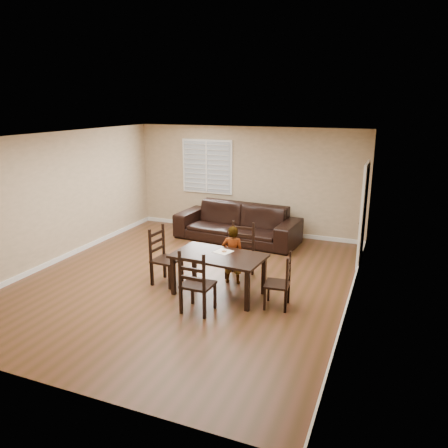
{
  "coord_description": "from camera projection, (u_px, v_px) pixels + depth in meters",
  "views": [
    {
      "loc": [
        3.55,
        -6.91,
        3.29
      ],
      "look_at": [
        0.51,
        0.63,
        1.0
      ],
      "focal_mm": 35.0,
      "sensor_mm": 36.0,
      "label": 1
    }
  ],
  "objects": [
    {
      "name": "ground",
      "position": [
        187.0,
        280.0,
        8.34
      ],
      "size": [
        7.0,
        7.0,
        0.0
      ],
      "primitive_type": "plane",
      "color": "#58311E",
      "rests_on": "ground"
    },
    {
      "name": "room",
      "position": [
        191.0,
        185.0,
        7.99
      ],
      "size": [
        6.04,
        7.04,
        2.72
      ],
      "color": "tan",
      "rests_on": "ground"
    },
    {
      "name": "dining_table",
      "position": [
        219.0,
        260.0,
        7.55
      ],
      "size": [
        1.64,
        1.01,
        0.74
      ],
      "rotation": [
        0.0,
        0.0,
        -0.08
      ],
      "color": "black",
      "rests_on": "ground"
    },
    {
      "name": "chair_near",
      "position": [
        242.0,
        251.0,
        8.48
      ],
      "size": [
        0.48,
        0.45,
        1.06
      ],
      "rotation": [
        0.0,
        0.0,
        0.02
      ],
      "color": "black",
      "rests_on": "ground"
    },
    {
      "name": "chair_far",
      "position": [
        194.0,
        286.0,
        6.87
      ],
      "size": [
        0.5,
        0.47,
        1.07
      ],
      "rotation": [
        0.0,
        0.0,
        3.11
      ],
      "color": "black",
      "rests_on": "ground"
    },
    {
      "name": "chair_left",
      "position": [
        161.0,
        257.0,
        8.12
      ],
      "size": [
        0.49,
        0.52,
        1.08
      ],
      "rotation": [
        0.0,
        0.0,
        1.49
      ],
      "color": "black",
      "rests_on": "ground"
    },
    {
      "name": "chair_right",
      "position": [
        284.0,
        284.0,
        7.12
      ],
      "size": [
        0.43,
        0.46,
        0.93
      ],
      "rotation": [
        0.0,
        0.0,
        -1.46
      ],
      "color": "black",
      "rests_on": "ground"
    },
    {
      "name": "child",
      "position": [
        233.0,
        255.0,
        8.07
      ],
      "size": [
        0.44,
        0.33,
        1.11
      ],
      "primitive_type": "imported",
      "rotation": [
        0.0,
        0.0,
        3.32
      ],
      "color": "gray",
      "rests_on": "ground"
    },
    {
      "name": "napkin",
      "position": [
        223.0,
        252.0,
        7.68
      ],
      "size": [
        0.34,
        0.34,
        0.0
      ],
      "primitive_type": "cube",
      "rotation": [
        0.0,
        0.0,
        -0.27
      ],
      "color": "beige",
      "rests_on": "dining_table"
    },
    {
      "name": "donut",
      "position": [
        224.0,
        251.0,
        7.67
      ],
      "size": [
        0.09,
        0.09,
        0.03
      ],
      "color": "#CD8349",
      "rests_on": "napkin"
    },
    {
      "name": "sofa",
      "position": [
        237.0,
        223.0,
        10.61
      ],
      "size": [
        3.08,
        1.42,
        0.87
      ],
      "primitive_type": "imported",
      "rotation": [
        0.0,
        0.0,
        -0.09
      ],
      "color": "black",
      "rests_on": "ground"
    }
  ]
}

